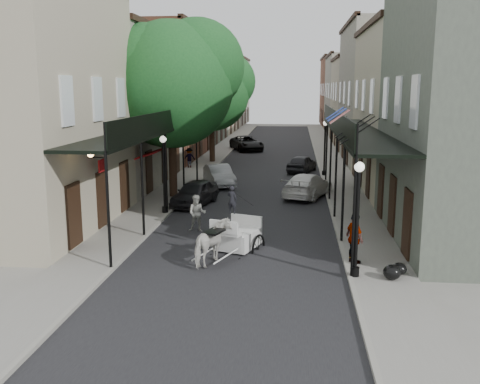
% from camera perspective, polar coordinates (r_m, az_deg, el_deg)
% --- Properties ---
extents(ground, '(140.00, 140.00, 0.00)m').
position_cam_1_polar(ground, '(19.74, -0.51, -6.85)').
color(ground, gray).
rests_on(ground, ground).
extents(road, '(8.00, 90.00, 0.01)m').
position_cam_1_polar(road, '(39.18, 2.79, 2.23)').
color(road, black).
rests_on(road, ground).
extents(sidewalk_left, '(2.20, 90.00, 0.12)m').
position_cam_1_polar(sidewalk_left, '(39.76, -4.43, 2.42)').
color(sidewalk_left, gray).
rests_on(sidewalk_left, ground).
extents(sidewalk_right, '(2.20, 90.00, 0.12)m').
position_cam_1_polar(sidewalk_right, '(39.22, 10.10, 2.16)').
color(sidewalk_right, gray).
rests_on(sidewalk_right, ground).
extents(building_row_left, '(5.00, 80.00, 10.50)m').
position_cam_1_polar(building_row_left, '(49.82, -6.57, 10.15)').
color(building_row_left, '#9E977E').
rests_on(building_row_left, ground).
extents(building_row_right, '(5.00, 80.00, 10.50)m').
position_cam_1_polar(building_row_right, '(49.08, 13.75, 9.89)').
color(building_row_right, gray).
rests_on(building_row_right, ground).
extents(gallery_left, '(2.20, 18.05, 4.88)m').
position_cam_1_polar(gallery_left, '(26.62, -9.17, 6.62)').
color(gallery_left, black).
rests_on(gallery_left, sidewalk_left).
extents(gallery_right, '(2.20, 18.05, 4.88)m').
position_cam_1_polar(gallery_right, '(25.85, 11.94, 6.39)').
color(gallery_right, black).
rests_on(gallery_right, sidewalk_right).
extents(tree_near, '(7.31, 6.80, 9.63)m').
position_cam_1_polar(tree_near, '(29.51, -6.54, 11.86)').
color(tree_near, '#382619').
rests_on(tree_near, sidewalk_left).
extents(tree_far, '(6.45, 6.00, 8.61)m').
position_cam_1_polar(tree_far, '(43.29, -2.54, 10.84)').
color(tree_far, '#382619').
rests_on(tree_far, sidewalk_left).
extents(lamppost_right_near, '(0.32, 0.32, 3.71)m').
position_cam_1_polar(lamppost_right_near, '(17.25, 12.39, -2.70)').
color(lamppost_right_near, black).
rests_on(lamppost_right_near, sidewalk_right).
extents(lamppost_left, '(0.32, 0.32, 3.71)m').
position_cam_1_polar(lamppost_left, '(25.74, -8.11, 2.01)').
color(lamppost_left, black).
rests_on(lamppost_left, sidewalk_left).
extents(lamppost_right_far, '(0.32, 0.32, 3.71)m').
position_cam_1_polar(lamppost_right_far, '(36.92, 9.03, 4.75)').
color(lamppost_right_far, black).
rests_on(lamppost_right_far, sidewalk_right).
extents(horse, '(1.37, 1.99, 1.54)m').
position_cam_1_polar(horse, '(18.65, -2.90, -5.48)').
color(horse, silver).
rests_on(horse, ground).
extents(carriage, '(2.06, 2.55, 2.57)m').
position_cam_1_polar(carriage, '(20.65, 0.20, -3.14)').
color(carriage, black).
rests_on(carriage, ground).
extents(pedestrian_walking, '(0.79, 0.62, 1.59)m').
position_cam_1_polar(pedestrian_walking, '(22.86, -4.60, -2.29)').
color(pedestrian_walking, '#9C9D94').
rests_on(pedestrian_walking, ground).
extents(pedestrian_sidewalk_left, '(1.09, 0.87, 1.47)m').
position_cam_1_polar(pedestrian_sidewalk_left, '(40.30, -5.44, 3.66)').
color(pedestrian_sidewalk_left, gray).
rests_on(pedestrian_sidewalk_left, sidewalk_left).
extents(pedestrian_sidewalk_right, '(0.80, 1.12, 1.77)m').
position_cam_1_polar(pedestrian_sidewalk_right, '(18.78, 12.13, -4.84)').
color(pedestrian_sidewalk_right, gray).
rests_on(pedestrian_sidewalk_right, sidewalk_right).
extents(car_left_near, '(2.30, 4.07, 1.31)m').
position_cam_1_polar(car_left_near, '(27.96, -4.84, -0.10)').
color(car_left_near, black).
rests_on(car_left_near, ground).
extents(car_left_mid, '(2.65, 4.16, 1.29)m').
position_cam_1_polar(car_left_mid, '(33.44, -2.24, 1.79)').
color(car_left_mid, '#A5A6AB').
rests_on(car_left_mid, ground).
extents(car_left_far, '(4.04, 5.60, 1.42)m').
position_cam_1_polar(car_left_far, '(51.88, 0.71, 5.23)').
color(car_left_far, black).
rests_on(car_left_far, ground).
extents(car_right_near, '(3.24, 4.89, 1.32)m').
position_cam_1_polar(car_right_near, '(30.22, 7.22, 0.72)').
color(car_right_near, silver).
rests_on(car_right_near, ground).
extents(car_right_far, '(2.46, 3.97, 1.26)m').
position_cam_1_polar(car_right_far, '(38.86, 6.62, 3.03)').
color(car_right_far, black).
rests_on(car_right_far, ground).
extents(trash_bags, '(0.83, 0.98, 0.48)m').
position_cam_1_polar(trash_bags, '(17.89, 16.19, -8.09)').
color(trash_bags, black).
rests_on(trash_bags, sidewalk_right).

